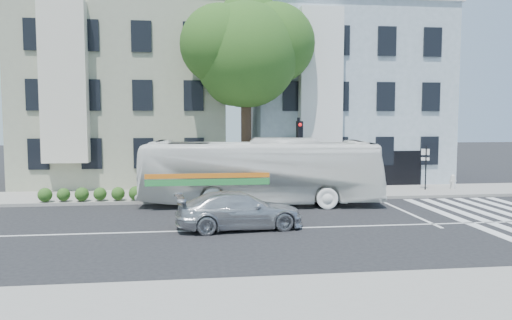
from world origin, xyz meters
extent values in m
plane|color=black|center=(0.00, 0.00, 0.00)|extent=(120.00, 120.00, 0.00)
cube|color=gray|center=(0.00, 8.00, 0.07)|extent=(80.00, 4.00, 0.15)
cube|color=gray|center=(0.00, -8.00, 0.07)|extent=(80.00, 4.00, 0.15)
cube|color=gray|center=(-7.00, 15.00, 5.50)|extent=(12.00, 10.00, 11.00)
cube|color=#8FA1AA|center=(7.00, 15.00, 5.50)|extent=(12.00, 10.00, 11.00)
cylinder|color=#2D2116|center=(0.00, 8.50, 2.60)|extent=(0.56, 0.56, 5.20)
sphere|color=#244F19|center=(0.00, 8.50, 7.50)|extent=(5.60, 5.60, 5.60)
sphere|color=#244F19|center=(1.60, 8.90, 8.20)|extent=(4.40, 4.40, 4.40)
sphere|color=#244F19|center=(-1.40, 8.20, 8.00)|extent=(4.20, 4.20, 4.20)
sphere|color=#244F19|center=(0.30, 9.70, 9.20)|extent=(3.80, 3.80, 3.80)
sphere|color=#244F19|center=(-0.60, 9.10, 6.50)|extent=(3.40, 3.40, 3.40)
imported|color=white|center=(0.34, 5.20, 1.60)|extent=(3.94, 11.71, 3.20)
imported|color=silver|center=(-1.14, 0.19, 0.70)|extent=(2.47, 4.99, 1.40)
cylinder|color=black|center=(2.36, 6.05, 2.09)|extent=(0.14, 0.14, 4.18)
cube|color=black|center=(2.36, 5.80, 3.58)|extent=(0.33, 0.29, 0.85)
sphere|color=red|center=(2.36, 5.67, 3.83)|extent=(0.16, 0.16, 0.16)
cylinder|color=white|center=(2.36, 5.90, 2.59)|extent=(0.43, 0.16, 0.44)
cylinder|color=beige|center=(11.75, 8.12, 0.48)|extent=(0.26, 0.26, 0.66)
sphere|color=beige|center=(11.75, 8.12, 0.84)|extent=(0.24, 0.24, 0.24)
cylinder|color=beige|center=(11.75, 8.12, 0.57)|extent=(0.47, 0.32, 0.15)
cylinder|color=black|center=(10.02, 7.94, 1.38)|extent=(0.07, 0.07, 2.46)
cube|color=white|center=(10.02, 8.04, 2.26)|extent=(0.42, 0.22, 0.34)
cube|color=white|center=(10.02, 8.04, 1.87)|extent=(0.42, 0.22, 0.18)
camera|label=1|loc=(-2.84, -18.31, 4.21)|focal=35.00mm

